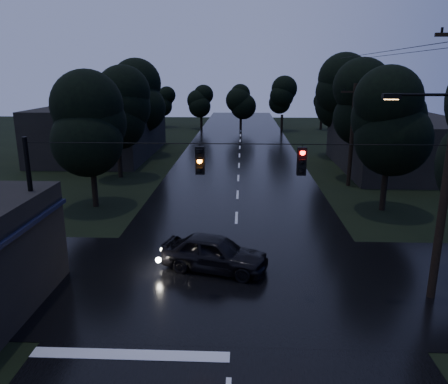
{
  "coord_description": "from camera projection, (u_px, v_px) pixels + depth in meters",
  "views": [
    {
      "loc": [
        0.31,
        -4.23,
        8.21
      ],
      "look_at": [
        -0.54,
        15.45,
        2.82
      ],
      "focal_mm": 35.0,
      "sensor_mm": 36.0,
      "label": 1
    }
  ],
  "objects": [
    {
      "name": "main_road",
      "position": [
        238.0,
        178.0,
        35.16
      ],
      "size": [
        12.0,
        120.0,
        0.02
      ],
      "primitive_type": "cube",
      "color": "black",
      "rests_on": "ground"
    },
    {
      "name": "cross_street",
      "position": [
        233.0,
        281.0,
        17.81
      ],
      "size": [
        60.0,
        9.0,
        0.02
      ],
      "primitive_type": "cube",
      "color": "black",
      "rests_on": "ground"
    },
    {
      "name": "building_far_right",
      "position": [
        400.0,
        145.0,
        37.86
      ],
      "size": [
        10.0,
        14.0,
        4.4
      ],
      "primitive_type": "cube",
      "color": "black",
      "rests_on": "ground"
    },
    {
      "name": "building_far_left",
      "position": [
        103.0,
        131.0,
        44.72
      ],
      "size": [
        10.0,
        16.0,
        5.0
      ],
      "primitive_type": "cube",
      "color": "black",
      "rests_on": "ground"
    },
    {
      "name": "utility_pole_main",
      "position": [
        447.0,
        161.0,
        15.16
      ],
      "size": [
        3.5,
        0.3,
        10.0
      ],
      "color": "black",
      "rests_on": "ground"
    },
    {
      "name": "utility_pole_far",
      "position": [
        352.0,
        134.0,
        31.87
      ],
      "size": [
        2.0,
        0.3,
        7.5
      ],
      "color": "black",
      "rests_on": "ground"
    },
    {
      "name": "anchor_pole_left",
      "position": [
        34.0,
        217.0,
        16.37
      ],
      "size": [
        0.18,
        0.18,
        6.0
      ],
      "primitive_type": "cylinder",
      "color": "black",
      "rests_on": "ground"
    },
    {
      "name": "span_signals",
      "position": [
        249.0,
        160.0,
        15.44
      ],
      "size": [
        15.0,
        0.37,
        1.12
      ],
      "color": "black",
      "rests_on": "ground"
    },
    {
      "name": "tree_left_a",
      "position": [
        89.0,
        124.0,
        26.44
      ],
      "size": [
        3.92,
        3.92,
        8.26
      ],
      "color": "black",
      "rests_on": "ground"
    },
    {
      "name": "tree_left_b",
      "position": [
        116.0,
        107.0,
        34.07
      ],
      "size": [
        4.2,
        4.2,
        8.85
      ],
      "color": "black",
      "rests_on": "ground"
    },
    {
      "name": "tree_left_c",
      "position": [
        138.0,
        96.0,
        43.64
      ],
      "size": [
        4.48,
        4.48,
        9.44
      ],
      "color": "black",
      "rests_on": "ground"
    },
    {
      "name": "tree_right_a",
      "position": [
        391.0,
        119.0,
        25.6
      ],
      "size": [
        4.2,
        4.2,
        8.85
      ],
      "color": "black",
      "rests_on": "ground"
    },
    {
      "name": "tree_right_b",
      "position": [
        365.0,
        103.0,
        33.18
      ],
      "size": [
        4.48,
        4.48,
        9.44
      ],
      "color": "black",
      "rests_on": "ground"
    },
    {
      "name": "tree_right_c",
      "position": [
        344.0,
        92.0,
        42.7
      ],
      "size": [
        4.76,
        4.76,
        10.03
      ],
      "color": "black",
      "rests_on": "ground"
    },
    {
      "name": "car",
      "position": [
        215.0,
        253.0,
        18.63
      ],
      "size": [
        4.92,
        3.05,
        1.56
      ],
      "primitive_type": "imported",
      "rotation": [
        0.0,
        0.0,
        1.29
      ],
      "color": "black",
      "rests_on": "ground"
    }
  ]
}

